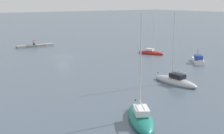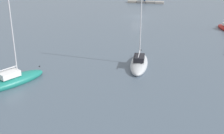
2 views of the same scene
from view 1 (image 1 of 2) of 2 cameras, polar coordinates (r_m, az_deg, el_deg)
name	(u,v)px [view 1 (image 1 of 2)]	position (r m, az deg, el deg)	size (l,w,h in m)	color
ground_plane	(63,56)	(68.36, -8.97, 1.95)	(500.00, 500.00, 0.00)	#475666
seawall_pier	(35,46)	(84.08, -13.98, 3.83)	(9.87, 1.58, 0.54)	gray
person_seated_blue_left	(34,44)	(83.87, -14.22, 4.16)	(0.44, 0.64, 0.73)	#1E2333
umbrella_open_red	(34,41)	(83.73, -14.24, 4.73)	(1.14, 1.14, 1.25)	black
sailboat_teal_near	(141,118)	(31.78, 5.29, -9.27)	(5.96, 8.06, 11.17)	#197266
sailboat_grey_far	(175,81)	(46.36, 11.60, -2.56)	(2.61, 7.86, 10.93)	#ADB2B7
sailboat_red_outer	(151,53)	(70.98, 7.17, 2.64)	(3.97, 6.44, 8.42)	red
motorboat_white_mid	(198,61)	(62.41, 15.66, 1.00)	(5.43, 5.72, 3.39)	silver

